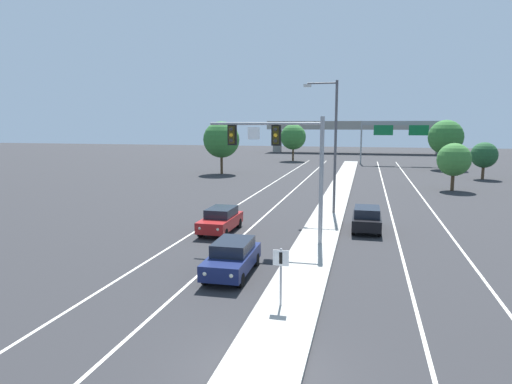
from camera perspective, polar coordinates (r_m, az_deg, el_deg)
name	(u,v)px	position (r m, az deg, el deg)	size (l,w,h in m)	color
ground_plane	(261,373)	(13.61, 0.60, -21.96)	(260.00, 260.00, 0.00)	#28282B
median_island	(322,228)	(30.31, 8.43, -4.54)	(2.40, 110.00, 0.15)	#9E9B93
lane_stripe_oncoming_center	(274,207)	(37.79, 2.34, -1.95)	(0.14, 100.00, 0.01)	silver
lane_stripe_receding_center	(391,212)	(37.12, 16.72, -2.50)	(0.14, 100.00, 0.01)	silver
edge_stripe_left	(237,206)	(38.57, -2.48, -1.73)	(0.14, 100.00, 0.01)	silver
edge_stripe_right	(435,214)	(37.44, 21.77, -2.66)	(0.14, 100.00, 0.01)	silver
overhead_signal_mast	(285,153)	(25.69, 3.68, 4.98)	(6.66, 0.44, 7.20)	gray
median_sign_post	(281,269)	(17.02, 3.17, -9.67)	(0.60, 0.10, 2.20)	gray
street_lamp_median	(333,139)	(34.67, 9.69, 6.62)	(2.58, 0.28, 10.00)	#4C4C51
car_oncoming_navy	(232,257)	(21.04, -3.03, -8.26)	(1.90, 4.50, 1.58)	#141E4C
car_oncoming_red	(221,220)	(29.10, -4.51, -3.52)	(1.85, 4.48, 1.58)	maroon
car_receding_black	(367,218)	(30.34, 13.88, -3.25)	(1.82, 4.47, 1.58)	black
highway_sign_gantry	(401,129)	(80.60, 17.92, 7.66)	(13.28, 0.42, 7.50)	gray
overpass_bridge	(356,129)	(111.23, 12.56, 7.82)	(42.40, 6.40, 7.65)	gray
tree_far_right_c	(454,160)	(51.29, 23.83, 3.77)	(3.44, 3.44, 4.98)	#4C3823
tree_far_left_b	(221,140)	(63.13, -4.42, 6.64)	(5.06, 5.06, 7.32)	#4C3823
tree_far_right_b	(446,137)	(75.02, 22.94, 6.43)	(5.24, 5.24, 7.58)	#4C3823
tree_far_left_c	(293,137)	(85.38, 4.74, 6.98)	(4.80, 4.80, 6.95)	#4C3823
tree_far_right_a	(484,155)	(63.66, 26.98, 4.19)	(3.24, 3.24, 4.68)	#4C3823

